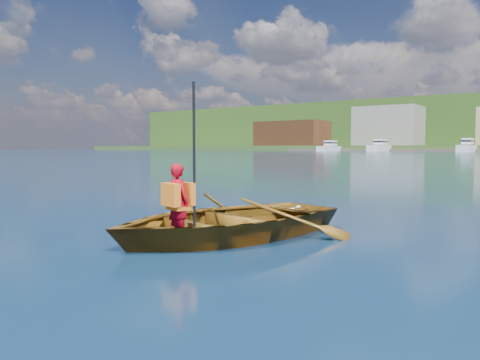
# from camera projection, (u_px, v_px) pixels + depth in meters

# --- Properties ---
(ground) EXTENTS (600.00, 600.00, 0.00)m
(ground) POSITION_uv_depth(u_px,v_px,m) (179.00, 227.00, 7.75)
(ground) COLOR #152241
(ground) RESTS_ON ground
(rowboat) EXTENTS (3.55, 4.31, 0.77)m
(rowboat) POSITION_uv_depth(u_px,v_px,m) (226.00, 221.00, 6.87)
(rowboat) COLOR maroon
(rowboat) RESTS_ON ground
(child_paddler) EXTENTS (0.42, 0.41, 2.06)m
(child_paddler) POSITION_uv_depth(u_px,v_px,m) (179.00, 200.00, 6.15)
(child_paddler) COLOR #9F0616
(child_paddler) RESTS_ON ground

